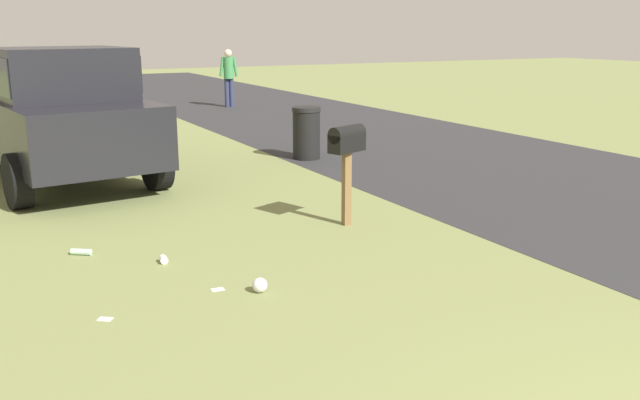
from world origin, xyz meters
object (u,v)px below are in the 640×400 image
at_px(mailbox, 347,146).
at_px(pickup_truck, 59,112).
at_px(trash_bin, 306,133).
at_px(pedestrian, 229,74).

xyz_separation_m(mailbox, pickup_truck, (4.28, 2.73, 0.12)).
distance_m(mailbox, pickup_truck, 5.08).
xyz_separation_m(mailbox, trash_bin, (4.19, -1.54, -0.50)).
distance_m(trash_bin, pedestrian, 8.98).
bearing_deg(pedestrian, trash_bin, -176.57).
xyz_separation_m(pickup_truck, trash_bin, (-0.09, -4.27, -0.62)).
bearing_deg(trash_bin, pedestrian, -11.30).
bearing_deg(mailbox, trash_bin, -41.49).
bearing_deg(pedestrian, pickup_truck, 160.03).
height_order(mailbox, pickup_truck, pickup_truck).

